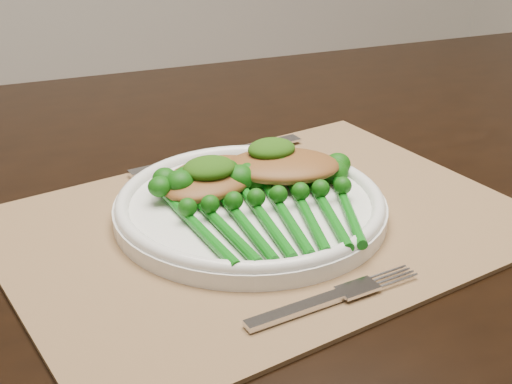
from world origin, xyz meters
name	(u,v)px	position (x,y,z in m)	size (l,w,h in m)	color
placemat	(264,225)	(-0.02, -0.06, 0.75)	(0.49, 0.36, 0.00)	olive
dinner_plate	(250,205)	(-0.02, -0.05, 0.77)	(0.27, 0.27, 0.02)	white
knife	(202,159)	(-0.02, 0.10, 0.76)	(0.22, 0.04, 0.01)	silver
fork	(345,293)	(-0.01, -0.20, 0.76)	(0.16, 0.03, 0.00)	silver
chicken_fillet_left	(211,178)	(-0.05, 0.00, 0.78)	(0.12, 0.08, 0.02)	brown
chicken_fillet_right	(283,166)	(0.03, -0.02, 0.79)	(0.12, 0.08, 0.02)	brown
pesto_dollop_left	(209,168)	(-0.05, -0.01, 0.80)	(0.05, 0.05, 0.02)	#184009
pesto_dollop_right	(272,149)	(0.02, 0.00, 0.80)	(0.05, 0.04, 0.02)	#184009
broccolini_bundle	(274,216)	(-0.02, -0.09, 0.78)	(0.19, 0.21, 0.04)	#0D6410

